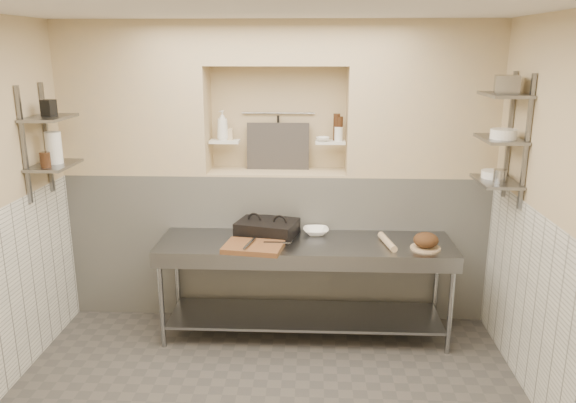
# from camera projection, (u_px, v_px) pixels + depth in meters

# --- Properties ---
(wall_back) EXTENTS (4.00, 0.10, 2.80)m
(wall_back) POSITION_uv_depth(u_px,v_px,m) (279.00, 167.00, 5.61)
(wall_back) COLOR tan
(wall_back) RESTS_ON ground
(backwall_lower) EXTENTS (4.00, 0.40, 1.40)m
(backwall_lower) POSITION_uv_depth(u_px,v_px,m) (278.00, 242.00, 5.55)
(backwall_lower) COLOR silver
(backwall_lower) RESTS_ON floor
(alcove_sill) EXTENTS (1.30, 0.40, 0.02)m
(alcove_sill) POSITION_uv_depth(u_px,v_px,m) (277.00, 172.00, 5.37)
(alcove_sill) COLOR tan
(alcove_sill) RESTS_ON backwall_lower
(backwall_pillar_left) EXTENTS (1.35, 0.40, 1.40)m
(backwall_pillar_left) POSITION_uv_depth(u_px,v_px,m) (136.00, 98.00, 5.24)
(backwall_pillar_left) COLOR tan
(backwall_pillar_left) RESTS_ON backwall_lower
(backwall_pillar_right) EXTENTS (1.35, 0.40, 1.40)m
(backwall_pillar_right) POSITION_uv_depth(u_px,v_px,m) (422.00, 99.00, 5.13)
(backwall_pillar_right) COLOR tan
(backwall_pillar_right) RESTS_ON backwall_lower
(backwall_header) EXTENTS (1.30, 0.40, 0.40)m
(backwall_header) POSITION_uv_depth(u_px,v_px,m) (277.00, 43.00, 5.05)
(backwall_header) COLOR tan
(backwall_header) RESTS_ON backwall_lower
(wainscot_right) EXTENTS (0.02, 3.90, 1.40)m
(wainscot_right) POSITION_uv_depth(u_px,v_px,m) (556.00, 333.00, 3.78)
(wainscot_right) COLOR silver
(wainscot_right) RESTS_ON floor
(alcove_shelf_left) EXTENTS (0.28, 0.16, 0.02)m
(alcove_shelf_left) POSITION_uv_depth(u_px,v_px,m) (225.00, 141.00, 5.31)
(alcove_shelf_left) COLOR white
(alcove_shelf_left) RESTS_ON backwall_lower
(alcove_shelf_right) EXTENTS (0.28, 0.16, 0.02)m
(alcove_shelf_right) POSITION_uv_depth(u_px,v_px,m) (330.00, 142.00, 5.27)
(alcove_shelf_right) COLOR white
(alcove_shelf_right) RESTS_ON backwall_lower
(utensil_rail) EXTENTS (0.70, 0.02, 0.02)m
(utensil_rail) POSITION_uv_depth(u_px,v_px,m) (278.00, 113.00, 5.39)
(utensil_rail) COLOR gray
(utensil_rail) RESTS_ON wall_back
(hanging_steel) EXTENTS (0.02, 0.02, 0.30)m
(hanging_steel) POSITION_uv_depth(u_px,v_px,m) (278.00, 131.00, 5.41)
(hanging_steel) COLOR black
(hanging_steel) RESTS_ON utensil_rail
(splash_panel) EXTENTS (0.60, 0.08, 0.45)m
(splash_panel) POSITION_uv_depth(u_px,v_px,m) (278.00, 146.00, 5.40)
(splash_panel) COLOR #383330
(splash_panel) RESTS_ON alcove_sill
(shelf_rail_left_a) EXTENTS (0.03, 0.03, 0.95)m
(shelf_rail_left_a) POSITION_uv_depth(u_px,v_px,m) (47.00, 138.00, 4.87)
(shelf_rail_left_a) COLOR slate
(shelf_rail_left_a) RESTS_ON wall_left
(shelf_rail_left_b) EXTENTS (0.03, 0.03, 0.95)m
(shelf_rail_left_b) POSITION_uv_depth(u_px,v_px,m) (24.00, 146.00, 4.48)
(shelf_rail_left_b) COLOR slate
(shelf_rail_left_b) RESTS_ON wall_left
(wall_shelf_left_lower) EXTENTS (0.30, 0.50, 0.02)m
(wall_shelf_left_lower) POSITION_uv_depth(u_px,v_px,m) (54.00, 165.00, 4.72)
(wall_shelf_left_lower) COLOR slate
(wall_shelf_left_lower) RESTS_ON wall_left
(wall_shelf_left_upper) EXTENTS (0.30, 0.50, 0.03)m
(wall_shelf_left_upper) POSITION_uv_depth(u_px,v_px,m) (49.00, 118.00, 4.62)
(wall_shelf_left_upper) COLOR slate
(wall_shelf_left_upper) RESTS_ON wall_left
(shelf_rail_right_a) EXTENTS (0.03, 0.03, 1.05)m
(shelf_rail_right_a) POSITION_uv_depth(u_px,v_px,m) (509.00, 135.00, 4.68)
(shelf_rail_right_a) COLOR slate
(shelf_rail_right_a) RESTS_ON wall_right
(shelf_rail_right_b) EXTENTS (0.03, 0.03, 1.05)m
(shelf_rail_right_b) POSITION_uv_depth(u_px,v_px,m) (527.00, 143.00, 4.30)
(shelf_rail_right_b) COLOR slate
(shelf_rail_right_b) RESTS_ON wall_right
(wall_shelf_right_lower) EXTENTS (0.30, 0.50, 0.02)m
(wall_shelf_right_lower) POSITION_uv_depth(u_px,v_px,m) (496.00, 182.00, 4.59)
(wall_shelf_right_lower) COLOR slate
(wall_shelf_right_lower) RESTS_ON wall_right
(wall_shelf_right_mid) EXTENTS (0.30, 0.50, 0.02)m
(wall_shelf_right_mid) POSITION_uv_depth(u_px,v_px,m) (500.00, 139.00, 4.50)
(wall_shelf_right_mid) COLOR slate
(wall_shelf_right_mid) RESTS_ON wall_right
(wall_shelf_right_upper) EXTENTS (0.30, 0.50, 0.03)m
(wall_shelf_right_upper) POSITION_uv_depth(u_px,v_px,m) (505.00, 95.00, 4.40)
(wall_shelf_right_upper) COLOR slate
(wall_shelf_right_upper) RESTS_ON wall_right
(prep_table) EXTENTS (2.60, 0.70, 0.90)m
(prep_table) POSITION_uv_depth(u_px,v_px,m) (305.00, 270.00, 5.01)
(prep_table) COLOR gray
(prep_table) RESTS_ON floor
(panini_press) EXTENTS (0.60, 0.50, 0.14)m
(panini_press) POSITION_uv_depth(u_px,v_px,m) (267.00, 228.00, 5.10)
(panini_press) COLOR black
(panini_press) RESTS_ON prep_table
(cutting_board) EXTENTS (0.54, 0.41, 0.04)m
(cutting_board) POSITION_uv_depth(u_px,v_px,m) (253.00, 247.00, 4.76)
(cutting_board) COLOR brown
(cutting_board) RESTS_ON prep_table
(knife_blade) EXTENTS (0.24, 0.03, 0.01)m
(knife_blade) POSITION_uv_depth(u_px,v_px,m) (278.00, 242.00, 4.80)
(knife_blade) COLOR gray
(knife_blade) RESTS_ON cutting_board
(tongs) EXTENTS (0.08, 0.27, 0.02)m
(tongs) POSITION_uv_depth(u_px,v_px,m) (249.00, 244.00, 4.74)
(tongs) COLOR gray
(tongs) RESTS_ON cutting_board
(mixing_bowl) EXTENTS (0.25, 0.25, 0.06)m
(mixing_bowl) POSITION_uv_depth(u_px,v_px,m) (316.00, 231.00, 5.15)
(mixing_bowl) COLOR white
(mixing_bowl) RESTS_ON prep_table
(rolling_pin) EXTENTS (0.13, 0.39, 0.06)m
(rolling_pin) POSITION_uv_depth(u_px,v_px,m) (387.00, 242.00, 4.87)
(rolling_pin) COLOR #C8B48F
(rolling_pin) RESTS_ON prep_table
(bread_board) EXTENTS (0.26, 0.26, 0.01)m
(bread_board) POSITION_uv_depth(u_px,v_px,m) (425.00, 248.00, 4.79)
(bread_board) COLOR #C8B48F
(bread_board) RESTS_ON prep_table
(bread_loaf) EXTENTS (0.21, 0.21, 0.13)m
(bread_loaf) POSITION_uv_depth(u_px,v_px,m) (426.00, 240.00, 4.77)
(bread_loaf) COLOR #4C2D19
(bread_loaf) RESTS_ON bread_board
(bottle_soap) EXTENTS (0.14, 0.14, 0.28)m
(bottle_soap) POSITION_uv_depth(u_px,v_px,m) (223.00, 125.00, 5.27)
(bottle_soap) COLOR white
(bottle_soap) RESTS_ON alcove_shelf_left
(jar_alcove) EXTENTS (0.07, 0.07, 0.11)m
(jar_alcove) POSITION_uv_depth(u_px,v_px,m) (229.00, 134.00, 5.32)
(jar_alcove) COLOR tan
(jar_alcove) RESTS_ON alcove_shelf_left
(bowl_alcove) EXTENTS (0.16, 0.16, 0.04)m
(bowl_alcove) POSITION_uv_depth(u_px,v_px,m) (323.00, 139.00, 5.24)
(bowl_alcove) COLOR white
(bowl_alcove) RESTS_ON alcove_shelf_right
(condiment_a) EXTENTS (0.06, 0.06, 0.23)m
(condiment_a) POSITION_uv_depth(u_px,v_px,m) (339.00, 129.00, 5.24)
(condiment_a) COLOR #341D0F
(condiment_a) RESTS_ON alcove_shelf_right
(condiment_b) EXTENTS (0.06, 0.06, 0.25)m
(condiment_b) POSITION_uv_depth(u_px,v_px,m) (337.00, 127.00, 5.25)
(condiment_b) COLOR #341D0F
(condiment_b) RESTS_ON alcove_shelf_right
(condiment_c) EXTENTS (0.08, 0.08, 0.13)m
(condiment_c) POSITION_uv_depth(u_px,v_px,m) (339.00, 134.00, 5.25)
(condiment_c) COLOR white
(condiment_c) RESTS_ON alcove_shelf_right
(jug_left) EXTENTS (0.13, 0.13, 0.27)m
(jug_left) POSITION_uv_depth(u_px,v_px,m) (54.00, 148.00, 4.71)
(jug_left) COLOR white
(jug_left) RESTS_ON wall_shelf_left_lower
(jar_left) EXTENTS (0.08, 0.08, 0.13)m
(jar_left) POSITION_uv_depth(u_px,v_px,m) (45.00, 160.00, 4.56)
(jar_left) COLOR #341D0F
(jar_left) RESTS_ON wall_shelf_left_lower
(box_left_upper) EXTENTS (0.11, 0.11, 0.13)m
(box_left_upper) POSITION_uv_depth(u_px,v_px,m) (49.00, 108.00, 4.61)
(box_left_upper) COLOR black
(box_left_upper) RESTS_ON wall_shelf_left_upper
(bowl_right) EXTENTS (0.20, 0.20, 0.06)m
(bowl_right) POSITION_uv_depth(u_px,v_px,m) (494.00, 174.00, 4.66)
(bowl_right) COLOR white
(bowl_right) RESTS_ON wall_shelf_right_lower
(canister_right) EXTENTS (0.10, 0.10, 0.10)m
(canister_right) POSITION_uv_depth(u_px,v_px,m) (500.00, 176.00, 4.50)
(canister_right) COLOR gray
(canister_right) RESTS_ON wall_shelf_right_lower
(bowl_right_mid) EXTENTS (0.21, 0.21, 0.08)m
(bowl_right_mid) POSITION_uv_depth(u_px,v_px,m) (504.00, 134.00, 4.42)
(bowl_right_mid) COLOR white
(bowl_right_mid) RESTS_ON wall_shelf_right_mid
(basket_right) EXTENTS (0.22, 0.25, 0.14)m
(basket_right) POSITION_uv_depth(u_px,v_px,m) (507.00, 84.00, 4.36)
(basket_right) COLOR gray
(basket_right) RESTS_ON wall_shelf_right_upper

